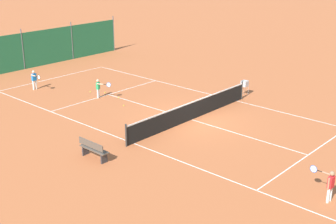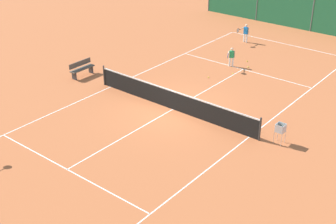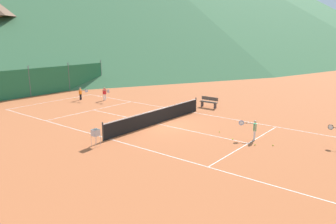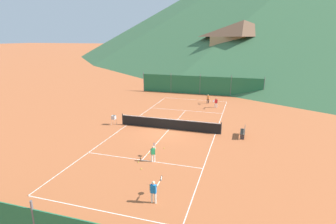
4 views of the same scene
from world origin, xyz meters
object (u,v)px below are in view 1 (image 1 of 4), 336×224
(tennis_ball_far_corner, at_px, (124,105))
(courtside_bench, at_px, (93,149))
(tennis_ball_alley_right, at_px, (119,98))
(ball_hopper, at_px, (245,85))
(player_far_baseline, at_px, (34,79))
(player_near_baseline, at_px, (99,87))
(tennis_ball_service_box, at_px, (105,92))
(tennis_ball_by_net_right, at_px, (90,92))
(player_near_service, at_px, (329,183))
(tennis_net, at_px, (192,110))

(tennis_ball_far_corner, xyz_separation_m, courtside_bench, (5.51, 4.11, 0.42))
(tennis_ball_alley_right, xyz_separation_m, ball_hopper, (-5.37, 5.12, 0.62))
(tennis_ball_far_corner, distance_m, courtside_bench, 6.88)
(player_far_baseline, distance_m, tennis_ball_far_corner, 6.58)
(player_near_baseline, relative_size, player_far_baseline, 0.93)
(player_near_baseline, distance_m, tennis_ball_alley_right, 1.29)
(player_near_baseline, relative_size, tennis_ball_alley_right, 16.82)
(tennis_ball_far_corner, bearing_deg, tennis_ball_service_box, -109.26)
(player_far_baseline, height_order, tennis_ball_far_corner, player_far_baseline)
(player_far_baseline, bearing_deg, tennis_ball_by_net_right, 122.79)
(tennis_ball_by_net_right, relative_size, ball_hopper, 0.07)
(tennis_ball_service_box, bearing_deg, player_near_baseline, 29.85)
(tennis_ball_service_box, bearing_deg, tennis_ball_by_net_right, -56.06)
(tennis_ball_far_corner, xyz_separation_m, tennis_ball_by_net_right, (-0.41, -3.41, 0.00))
(player_near_baseline, distance_m, player_near_service, 15.13)
(tennis_ball_by_net_right, xyz_separation_m, courtside_bench, (5.91, 7.52, 0.42))
(tennis_ball_far_corner, distance_m, tennis_ball_by_net_right, 3.44)
(player_near_service, height_order, tennis_ball_far_corner, player_near_service)
(tennis_ball_by_net_right, bearing_deg, tennis_ball_service_box, 123.94)
(tennis_ball_by_net_right, bearing_deg, courtside_bench, 51.82)
(tennis_ball_by_net_right, height_order, courtside_bench, courtside_bench)
(ball_hopper, distance_m, courtside_bench, 11.65)
(player_near_baseline, height_order, ball_hopper, player_near_baseline)
(ball_hopper, bearing_deg, tennis_ball_service_box, -51.32)
(player_far_baseline, relative_size, ball_hopper, 1.35)
(tennis_ball_service_box, xyz_separation_m, tennis_ball_by_net_right, (0.52, -0.77, 0.00))
(tennis_ball_service_box, bearing_deg, tennis_ball_alley_right, 83.39)
(courtside_bench, bearing_deg, tennis_ball_alley_right, -139.45)
(player_near_service, distance_m, courtside_bench, 9.28)
(player_near_service, bearing_deg, player_near_baseline, -98.81)
(tennis_net, bearing_deg, player_far_baseline, -77.49)
(tennis_ball_alley_right, relative_size, courtside_bench, 0.04)
(player_near_service, height_order, tennis_ball_by_net_right, player_near_service)
(tennis_net, xyz_separation_m, courtside_bench, (6.34, -0.06, -0.05))
(player_far_baseline, distance_m, ball_hopper, 12.78)
(tennis_net, distance_m, tennis_ball_far_corner, 4.28)
(ball_hopper, bearing_deg, tennis_ball_by_net_right, -51.80)
(player_far_baseline, relative_size, courtside_bench, 0.80)
(player_near_baseline, height_order, tennis_ball_alley_right, player_near_baseline)
(player_near_baseline, relative_size, tennis_ball_service_box, 16.82)
(player_near_baseline, xyz_separation_m, tennis_ball_far_corner, (0.06, 2.15, -0.62))
(ball_hopper, bearing_deg, tennis_net, 3.26)
(tennis_ball_service_box, distance_m, ball_hopper, 8.37)
(player_near_baseline, xyz_separation_m, player_near_service, (2.32, 14.95, 0.03))
(tennis_ball_alley_right, bearing_deg, player_near_baseline, -52.03)
(courtside_bench, bearing_deg, tennis_ball_far_corner, -143.28)
(tennis_ball_far_corner, bearing_deg, tennis_ball_by_net_right, -96.80)
(tennis_net, height_order, player_far_baseline, player_far_baseline)
(tennis_ball_alley_right, distance_m, tennis_ball_by_net_right, 2.19)
(ball_hopper, xyz_separation_m, courtside_bench, (11.64, 0.24, -0.20))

